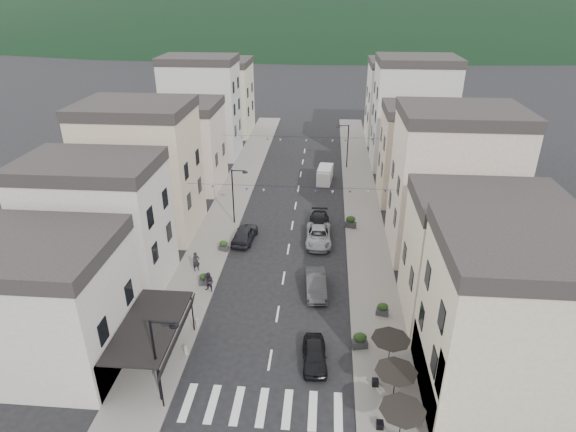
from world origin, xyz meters
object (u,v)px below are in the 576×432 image
(parked_car_d, at_px, (319,223))
(pedestrian_b, at_px, (209,282))
(parked_car_b, at_px, (316,284))
(pedestrian_a, at_px, (196,262))
(parked_car_e, at_px, (245,234))
(parked_car_a, at_px, (315,355))
(parked_car_c, at_px, (318,236))
(delivery_van, at_px, (325,174))

(parked_car_d, distance_m, pedestrian_b, 14.66)
(parked_car_b, bearing_deg, parked_car_d, 85.36)
(parked_car_d, height_order, pedestrian_b, pedestrian_b)
(parked_car_b, relative_size, pedestrian_a, 2.57)
(parked_car_e, bearing_deg, parked_car_a, 119.92)
(parked_car_b, relative_size, parked_car_c, 0.86)
(parked_car_a, relative_size, pedestrian_b, 2.27)
(parked_car_a, relative_size, pedestrian_a, 2.21)
(parked_car_a, relative_size, delivery_van, 0.89)
(parked_car_a, distance_m, parked_car_c, 16.56)
(delivery_van, distance_m, pedestrian_a, 24.81)
(parked_car_d, bearing_deg, delivery_van, 87.89)
(parked_car_b, bearing_deg, pedestrian_a, 163.28)
(parked_car_a, xyz_separation_m, delivery_van, (0.23, 32.73, 0.34))
(parked_car_e, xyz_separation_m, delivery_van, (7.56, 16.47, 0.22))
(parked_car_a, height_order, parked_car_d, parked_car_d)
(parked_car_c, distance_m, delivery_van, 16.17)
(parked_car_e, distance_m, pedestrian_a, 6.70)
(pedestrian_b, bearing_deg, parked_car_d, 75.58)
(parked_car_d, bearing_deg, pedestrian_b, -126.33)
(parked_car_b, bearing_deg, parked_car_e, 126.93)
(pedestrian_a, relative_size, pedestrian_b, 1.03)
(parked_car_a, xyz_separation_m, pedestrian_a, (-10.60, 10.41, 0.34))
(parked_car_a, height_order, delivery_van, delivery_van)
(parked_car_b, distance_m, parked_car_e, 10.80)
(parked_car_c, bearing_deg, delivery_van, 87.42)
(pedestrian_a, bearing_deg, pedestrian_b, -89.79)
(parked_car_d, relative_size, pedestrian_b, 2.86)
(parked_car_d, height_order, parked_car_e, parked_car_e)
(parked_car_c, distance_m, parked_car_d, 2.71)
(parked_car_c, relative_size, delivery_van, 1.20)
(pedestrian_b, bearing_deg, pedestrian_a, 142.88)
(parked_car_c, xyz_separation_m, parked_car_e, (-7.17, -0.31, 0.05))
(parked_car_b, distance_m, pedestrian_b, 8.64)
(parked_car_b, xyz_separation_m, parked_car_c, (0.00, 8.39, -0.02))
(parked_car_c, height_order, pedestrian_a, pedestrian_a)
(parked_car_a, bearing_deg, pedestrian_a, 131.47)
(parked_car_a, xyz_separation_m, parked_car_c, (-0.16, 16.56, 0.07))
(parked_car_a, xyz_separation_m, pedestrian_b, (-8.76, 7.40, 0.32))
(delivery_van, distance_m, pedestrian_b, 26.88)
(delivery_van, height_order, pedestrian_a, delivery_van)
(parked_car_a, relative_size, parked_car_e, 0.85)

